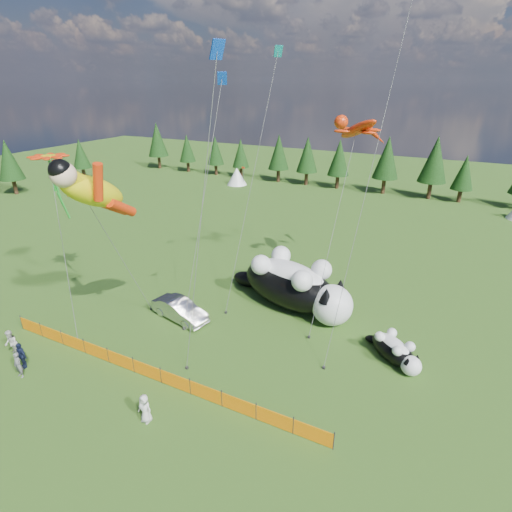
{
  "coord_description": "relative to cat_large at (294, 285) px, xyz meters",
  "views": [
    {
      "loc": [
        13.76,
        -16.54,
        15.75
      ],
      "look_at": [
        3.49,
        4.0,
        5.61
      ],
      "focal_mm": 28.0,
      "sensor_mm": 36.0,
      "label": 1
    }
  ],
  "objects": [
    {
      "name": "diamond_kite_a",
      "position": [
        -4.74,
        -1.81,
        13.32
      ],
      "size": [
        1.51,
        5.11,
        16.86
      ],
      "color": "#0C40BB",
      "rests_on": "ground"
    },
    {
      "name": "safety_fence",
      "position": [
        -4.59,
        -11.17,
        -1.36
      ],
      "size": [
        22.06,
        0.06,
        1.1
      ],
      "color": "#262626",
      "rests_on": "ground"
    },
    {
      "name": "tree_line",
      "position": [
        -4.59,
        36.83,
        2.14
      ],
      "size": [
        90.0,
        4.0,
        8.0
      ],
      "primitive_type": null,
      "color": "black",
      "rests_on": "ground"
    },
    {
      "name": "festival_tents",
      "position": [
        6.41,
        31.83,
        -0.46
      ],
      "size": [
        50.0,
        3.2,
        2.8
      ],
      "primitive_type": null,
      "color": "white",
      "rests_on": "ground"
    },
    {
      "name": "cat_small",
      "position": [
        7.87,
        -3.22,
        -1.1
      ],
      "size": [
        3.73,
        3.31,
        1.6
      ],
      "rotation": [
        0.0,
        0.0,
        -0.69
      ],
      "color": "black",
      "rests_on": "ground"
    },
    {
      "name": "ground",
      "position": [
        -4.59,
        -8.17,
        -1.86
      ],
      "size": [
        160.0,
        160.0,
        0.0
      ],
      "primitive_type": "plane",
      "color": "#123309",
      "rests_on": "ground"
    },
    {
      "name": "diamond_kite_c",
      "position": [
        -0.48,
        -9.14,
        14.32
      ],
      "size": [
        3.03,
        1.13,
        17.7
      ],
      "color": "#0C40BB",
      "rests_on": "ground"
    },
    {
      "name": "cat_large",
      "position": [
        0.0,
        0.0,
        0.0
      ],
      "size": [
        10.65,
        5.9,
        3.92
      ],
      "rotation": [
        0.0,
        0.0,
        -0.28
      ],
      "color": "black",
      "rests_on": "ground"
    },
    {
      "name": "spectator_e",
      "position": [
        -2.5,
        -13.7,
        -1.05
      ],
      "size": [
        0.82,
        0.56,
        1.62
      ],
      "primitive_type": "imported",
      "rotation": [
        0.0,
        0.0,
        -0.05
      ],
      "color": "silver",
      "rests_on": "ground"
    },
    {
      "name": "diamond_kite_d",
      "position": [
        -2.99,
        2.54,
        14.75
      ],
      "size": [
        1.68,
        6.53,
        18.67
      ],
      "color": "#0B8687",
      "rests_on": "ground"
    },
    {
      "name": "spectator_c",
      "position": [
        -11.83,
        -13.76,
        -1.0
      ],
      "size": [
        1.06,
        0.63,
        1.72
      ],
      "primitive_type": "imported",
      "rotation": [
        0.0,
        0.0,
        -0.11
      ],
      "color": "#141B37",
      "rests_on": "ground"
    },
    {
      "name": "flower_kite",
      "position": [
        -14.73,
        -7.18,
        9.18
      ],
      "size": [
        5.65,
        5.19,
        12.3
      ],
      "color": "red",
      "rests_on": "ground"
    },
    {
      "name": "superhero_kite",
      "position": [
        -8.32,
        -9.59,
        8.32
      ],
      "size": [
        5.08,
        7.18,
        12.98
      ],
      "color": "#D9CE0B",
      "rests_on": "ground"
    },
    {
      "name": "car",
      "position": [
        -6.63,
        -5.24,
        -1.12
      ],
      "size": [
        4.72,
        2.44,
        1.48
      ],
      "primitive_type": "imported",
      "rotation": [
        0.0,
        0.0,
        1.37
      ],
      "color": "#B3B3B8",
      "rests_on": "ground"
    },
    {
      "name": "spectator_b",
      "position": [
        -13.41,
        -13.32,
        -0.97
      ],
      "size": [
        1.01,
        0.87,
        1.79
      ],
      "primitive_type": "imported",
      "rotation": [
        0.0,
        0.0,
        -0.5
      ],
      "color": "silver",
      "rests_on": "ground"
    },
    {
      "name": "gecko_kite",
      "position": [
        2.52,
        4.6,
        10.73
      ],
      "size": [
        6.46,
        11.26,
        14.83
      ],
      "color": "red",
      "rests_on": "ground"
    },
    {
      "name": "spectator_a",
      "position": [
        -11.24,
        -14.38,
        -1.05
      ],
      "size": [
        0.61,
        0.41,
        1.62
      ],
      "primitive_type": "imported",
      "rotation": [
        0.0,
        0.0,
        -0.05
      ],
      "color": "slate",
      "rests_on": "ground"
    }
  ]
}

